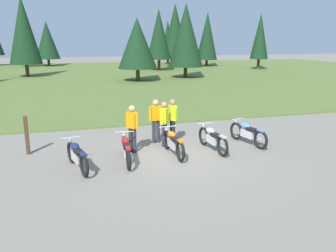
{
  "coord_description": "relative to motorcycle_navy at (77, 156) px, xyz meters",
  "views": [
    {
      "loc": [
        -3.28,
        -10.81,
        3.87
      ],
      "look_at": [
        0.0,
        0.6,
        0.9
      ],
      "focal_mm": 37.25,
      "sensor_mm": 36.0,
      "label": 1
    }
  ],
  "objects": [
    {
      "name": "rider_near_row_end",
      "position": [
        3.63,
        1.99,
        0.51
      ],
      "size": [
        0.25,
        0.55,
        1.67
      ],
      "color": "black",
      "rests_on": "ground"
    },
    {
      "name": "motorcycle_silver",
      "position": [
        4.7,
        0.6,
        0.0
      ],
      "size": [
        0.62,
        2.1,
        0.88
      ],
      "color": "black",
      "rests_on": "ground"
    },
    {
      "name": "grass_moorland",
      "position": [
        3.17,
        26.84,
        -0.39
      ],
      "size": [
        80.0,
        44.0,
        0.1
      ],
      "primitive_type": "cube",
      "color": "#5B7033",
      "rests_on": "ground"
    },
    {
      "name": "rider_with_back_turned",
      "position": [
        1.92,
        1.18,
        0.51
      ],
      "size": [
        0.39,
        0.46,
        1.67
      ],
      "color": "#2D2D38",
      "rests_on": "ground"
    },
    {
      "name": "trail_marker_post",
      "position": [
        -1.59,
        1.97,
        0.23
      ],
      "size": [
        0.12,
        0.12,
        1.34
      ],
      "primitive_type": "cube",
      "color": "#47331E",
      "rests_on": "ground"
    },
    {
      "name": "ground_plane",
      "position": [
        3.17,
        0.42,
        -0.44
      ],
      "size": [
        140.0,
        140.0,
        0.0
      ],
      "primitive_type": "plane",
      "color": "gray"
    },
    {
      "name": "motorcycle_orange",
      "position": [
        3.2,
        0.5,
        0.0
      ],
      "size": [
        0.62,
        2.1,
        0.88
      ],
      "color": "black",
      "rests_on": "ground"
    },
    {
      "name": "rider_checking_bike",
      "position": [
        2.99,
        2.09,
        0.51
      ],
      "size": [
        0.54,
        0.28,
        1.67
      ],
      "color": "#2D2D38",
      "rests_on": "ground"
    },
    {
      "name": "motorcycle_sky_blue",
      "position": [
        6.28,
        0.95,
        0.0
      ],
      "size": [
        0.72,
        2.08,
        0.88
      ],
      "color": "black",
      "rests_on": "ground"
    },
    {
      "name": "motorcycle_red",
      "position": [
        1.54,
        0.22,
        0.0
      ],
      "size": [
        0.62,
        2.1,
        0.88
      ],
      "color": "black",
      "rests_on": "ground"
    },
    {
      "name": "forest_treeline",
      "position": [
        4.62,
        34.17,
        3.8
      ],
      "size": [
        39.09,
        28.71,
        8.69
      ],
      "color": "#47331E",
      "rests_on": "ground"
    },
    {
      "name": "motorcycle_navy",
      "position": [
        0.0,
        0.0,
        0.0
      ],
      "size": [
        0.76,
        2.06,
        0.88
      ],
      "color": "black",
      "rests_on": "ground"
    },
    {
      "name": "rider_in_hivis_vest",
      "position": [
        3.18,
        1.57,
        0.51
      ],
      "size": [
        0.39,
        0.47,
        1.67
      ],
      "color": "#2D2D38",
      "rests_on": "ground"
    }
  ]
}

